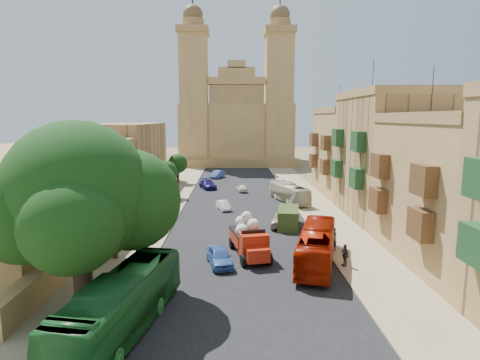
{
  "coord_description": "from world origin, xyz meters",
  "views": [
    {
      "loc": [
        -0.73,
        -18.26,
        10.91
      ],
      "look_at": [
        0.0,
        26.0,
        4.0
      ],
      "focal_mm": 30.0,
      "sensor_mm": 36.0,
      "label": 1
    }
  ],
  "objects_px": {
    "street_tree_a": "(113,213)",
    "street_tree_b": "(147,193)",
    "car_cream": "(285,219)",
    "car_dkblue": "(208,184)",
    "street_tree_c": "(166,173)",
    "bus_green_north": "(122,304)",
    "car_blue_a": "(220,256)",
    "street_tree_d": "(178,164)",
    "car_blue_b": "(217,174)",
    "bus_red_east": "(317,246)",
    "red_truck": "(249,237)",
    "car_white_a": "(224,205)",
    "ficus_tree": "(80,199)",
    "olive_pickup": "(288,218)",
    "pedestrian_a": "(333,239)",
    "car_white_b": "(242,188)",
    "pedestrian_c": "(345,255)",
    "church": "(236,123)",
    "bus_cream_east": "(289,193)"
  },
  "relations": [
    {
      "from": "street_tree_a",
      "to": "street_tree_b",
      "type": "bearing_deg",
      "value": 90.0
    },
    {
      "from": "car_cream",
      "to": "car_dkblue",
      "type": "xyz_separation_m",
      "value": [
        -9.18,
        21.86,
        -0.01
      ]
    },
    {
      "from": "street_tree_c",
      "to": "car_dkblue",
      "type": "distance_m",
      "value": 9.23
    },
    {
      "from": "bus_green_north",
      "to": "car_blue_a",
      "type": "xyz_separation_m",
      "value": [
        4.65,
        9.36,
        -0.86
      ]
    },
    {
      "from": "street_tree_d",
      "to": "car_blue_b",
      "type": "relative_size",
      "value": 1.21
    },
    {
      "from": "bus_red_east",
      "to": "car_blue_a",
      "type": "bearing_deg",
      "value": 17.12
    },
    {
      "from": "red_truck",
      "to": "car_white_a",
      "type": "distance_m",
      "value": 16.41
    },
    {
      "from": "ficus_tree",
      "to": "street_tree_b",
      "type": "distance_m",
      "value": 20.31
    },
    {
      "from": "olive_pickup",
      "to": "bus_green_north",
      "type": "relative_size",
      "value": 0.44
    },
    {
      "from": "olive_pickup",
      "to": "car_blue_b",
      "type": "distance_m",
      "value": 34.25
    },
    {
      "from": "street_tree_d",
      "to": "pedestrian_a",
      "type": "height_order",
      "value": "street_tree_d"
    },
    {
      "from": "bus_red_east",
      "to": "car_cream",
      "type": "bearing_deg",
      "value": -68.84
    },
    {
      "from": "car_white_a",
      "to": "car_white_b",
      "type": "height_order",
      "value": "same"
    },
    {
      "from": "street_tree_b",
      "to": "bus_red_east",
      "type": "distance_m",
      "value": 20.57
    },
    {
      "from": "bus_red_east",
      "to": "pedestrian_a",
      "type": "height_order",
      "value": "bus_red_east"
    },
    {
      "from": "street_tree_c",
      "to": "street_tree_b",
      "type": "bearing_deg",
      "value": -90.0
    },
    {
      "from": "red_truck",
      "to": "street_tree_a",
      "type": "bearing_deg",
      "value": -177.85
    },
    {
      "from": "street_tree_b",
      "to": "street_tree_c",
      "type": "relative_size",
      "value": 0.84
    },
    {
      "from": "car_dkblue",
      "to": "pedestrian_a",
      "type": "height_order",
      "value": "pedestrian_a"
    },
    {
      "from": "bus_green_north",
      "to": "car_white_b",
      "type": "xyz_separation_m",
      "value": [
        6.93,
        39.42,
        -0.99
      ]
    },
    {
      "from": "street_tree_b",
      "to": "car_cream",
      "type": "height_order",
      "value": "street_tree_b"
    },
    {
      "from": "ficus_tree",
      "to": "pedestrian_c",
      "type": "bearing_deg",
      "value": 19.63
    },
    {
      "from": "bus_green_north",
      "to": "car_cream",
      "type": "height_order",
      "value": "bus_green_north"
    },
    {
      "from": "church",
      "to": "bus_cream_east",
      "type": "height_order",
      "value": "church"
    },
    {
      "from": "street_tree_a",
      "to": "car_blue_a",
      "type": "bearing_deg",
      "value": -11.25
    },
    {
      "from": "car_cream",
      "to": "car_blue_a",
      "type": "bearing_deg",
      "value": 73.12
    },
    {
      "from": "car_cream",
      "to": "pedestrian_c",
      "type": "distance_m",
      "value": 11.58
    },
    {
      "from": "street_tree_a",
      "to": "street_tree_d",
      "type": "distance_m",
      "value": 36.0
    },
    {
      "from": "street_tree_c",
      "to": "pedestrian_a",
      "type": "height_order",
      "value": "street_tree_c"
    },
    {
      "from": "olive_pickup",
      "to": "car_blue_b",
      "type": "bearing_deg",
      "value": 104.27
    },
    {
      "from": "olive_pickup",
      "to": "car_blue_b",
      "type": "xyz_separation_m",
      "value": [
        -8.44,
        33.19,
        -0.26
      ]
    },
    {
      "from": "street_tree_b",
      "to": "car_cream",
      "type": "distance_m",
      "value": 14.88
    },
    {
      "from": "car_blue_b",
      "to": "pedestrian_c",
      "type": "height_order",
      "value": "pedestrian_c"
    },
    {
      "from": "street_tree_d",
      "to": "car_white_a",
      "type": "height_order",
      "value": "street_tree_d"
    },
    {
      "from": "bus_green_north",
      "to": "car_white_b",
      "type": "distance_m",
      "value": 40.04
    },
    {
      "from": "bus_red_east",
      "to": "car_white_a",
      "type": "height_order",
      "value": "bus_red_east"
    },
    {
      "from": "car_cream",
      "to": "pedestrian_a",
      "type": "relative_size",
      "value": 2.53
    },
    {
      "from": "car_blue_a",
      "to": "red_truck",
      "type": "bearing_deg",
      "value": 28.63
    },
    {
      "from": "pedestrian_c",
      "to": "ficus_tree",
      "type": "bearing_deg",
      "value": -86.17
    },
    {
      "from": "street_tree_c",
      "to": "car_blue_b",
      "type": "relative_size",
      "value": 1.25
    },
    {
      "from": "ficus_tree",
      "to": "car_white_a",
      "type": "relative_size",
      "value": 3.3
    },
    {
      "from": "bus_cream_east",
      "to": "car_white_a",
      "type": "bearing_deg",
      "value": 9.95
    },
    {
      "from": "ficus_tree",
      "to": "street_tree_c",
      "type": "height_order",
      "value": "ficus_tree"
    },
    {
      "from": "street_tree_c",
      "to": "bus_red_east",
      "type": "relative_size",
      "value": 0.51
    },
    {
      "from": "car_dkblue",
      "to": "olive_pickup",
      "type": "bearing_deg",
      "value": -85.8
    },
    {
      "from": "street_tree_a",
      "to": "bus_cream_east",
      "type": "xyz_separation_m",
      "value": [
        16.5,
        20.89,
        -2.41
      ]
    },
    {
      "from": "street_tree_c",
      "to": "car_dkblue",
      "type": "relative_size",
      "value": 1.1
    },
    {
      "from": "street_tree_d",
      "to": "street_tree_c",
      "type": "bearing_deg",
      "value": -90.0
    },
    {
      "from": "bus_cream_east",
      "to": "church",
      "type": "bearing_deg",
      "value": -98.96
    },
    {
      "from": "street_tree_c",
      "to": "car_cream",
      "type": "height_order",
      "value": "street_tree_c"
    }
  ]
}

